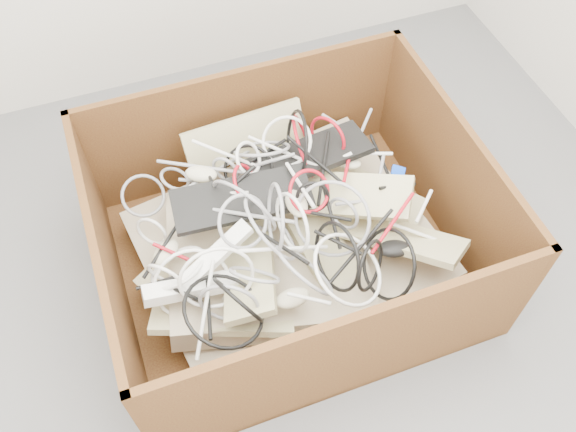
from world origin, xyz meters
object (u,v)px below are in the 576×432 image
object	(u,v)px
power_strip_left	(216,255)
power_strip_right	(191,288)
cardboard_box	(285,248)
vga_plug	(398,172)

from	to	relation	value
power_strip_left	power_strip_right	xyz separation A→B (m)	(-0.10, -0.05, -0.05)
cardboard_box	power_strip_right	distance (m)	0.44
cardboard_box	power_strip_left	distance (m)	0.37
power_strip_right	vga_plug	xyz separation A→B (m)	(0.78, 0.17, 0.04)
power_strip_left	power_strip_right	size ratio (longest dim) A/B	0.92
power_strip_right	vga_plug	size ratio (longest dim) A/B	6.52
cardboard_box	power_strip_right	size ratio (longest dim) A/B	4.23
power_strip_left	vga_plug	world-z (taller)	power_strip_left
power_strip_left	power_strip_right	world-z (taller)	power_strip_left
power_strip_left	vga_plug	bearing A→B (deg)	-12.27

